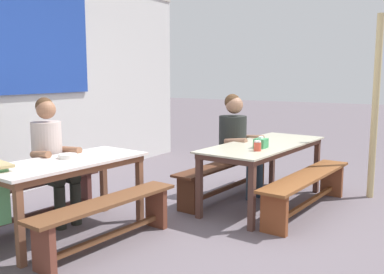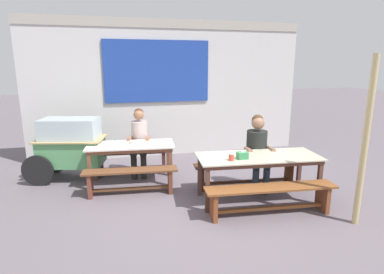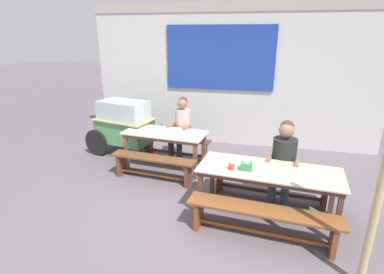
{
  "view_description": "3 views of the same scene",
  "coord_description": "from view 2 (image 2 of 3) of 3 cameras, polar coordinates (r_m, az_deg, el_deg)",
  "views": [
    {
      "loc": [
        -3.81,
        -1.91,
        1.52
      ],
      "look_at": [
        0.07,
        0.41,
        0.86
      ],
      "focal_mm": 40.06,
      "sensor_mm": 36.0,
      "label": 1
    },
    {
      "loc": [
        -1.32,
        -4.35,
        2.12
      ],
      "look_at": [
        -0.07,
        0.48,
        0.94
      ],
      "focal_mm": 29.24,
      "sensor_mm": 36.0,
      "label": 2
    },
    {
      "loc": [
        0.68,
        -3.96,
        2.47
      ],
      "look_at": [
        -0.34,
        0.37,
        0.93
      ],
      "focal_mm": 28.34,
      "sensor_mm": 36.0,
      "label": 3
    }
  ],
  "objects": [
    {
      "name": "wooden_support_post",
      "position": [
        4.58,
        29.03,
        -1.05
      ],
      "size": [
        0.08,
        0.08,
        2.24
      ],
      "primitive_type": "cylinder",
      "color": "tan",
      "rests_on": "ground_plane"
    },
    {
      "name": "ground_plane",
      "position": [
        5.02,
        2.21,
        -11.75
      ],
      "size": [
        40.0,
        40.0,
        0.0
      ],
      "primitive_type": "plane",
      "color": "#655A62"
    },
    {
      "name": "person_right_near_table",
      "position": [
        5.44,
        11.86,
        -1.85
      ],
      "size": [
        0.5,
        0.58,
        1.28
      ],
      "color": "#2A3A46",
      "rests_on": "ground_plane"
    },
    {
      "name": "bench_near_back",
      "position": [
        5.56,
        9.87,
        -6.09
      ],
      "size": [
        1.85,
        0.46,
        0.43
      ],
      "color": "#4B2818",
      "rests_on": "ground_plane"
    },
    {
      "name": "bench_near_front",
      "position": [
        4.64,
        14.13,
        -10.23
      ],
      "size": [
        1.91,
        0.5,
        0.43
      ],
      "color": "brown",
      "rests_on": "ground_plane"
    },
    {
      "name": "tissue_box",
      "position": [
        4.75,
        9.18,
        -3.31
      ],
      "size": [
        0.15,
        0.12,
        0.13
      ],
      "color": "#3A8E54",
      "rests_on": "dining_table_near"
    },
    {
      "name": "condiment_jar",
      "position": [
        4.65,
        7.19,
        -3.63
      ],
      "size": [
        0.08,
        0.08,
        0.11
      ],
      "color": "#D24735",
      "rests_on": "dining_table_near"
    },
    {
      "name": "bench_far_front",
      "position": [
        5.27,
        -11.13,
        -7.26
      ],
      "size": [
        1.55,
        0.43,
        0.43
      ],
      "color": "brown",
      "rests_on": "ground_plane"
    },
    {
      "name": "dining_table_near",
      "position": [
        4.98,
        11.99,
        -4.14
      ],
      "size": [
        1.96,
        0.93,
        0.73
      ],
      "color": "#B9B59B",
      "rests_on": "ground_plane"
    },
    {
      "name": "dining_table_far",
      "position": [
        5.67,
        -11.09,
        -2.06
      ],
      "size": [
        1.58,
        0.82,
        0.73
      ],
      "color": "silver",
      "rests_on": "ground_plane"
    },
    {
      "name": "backdrop_wall",
      "position": [
        7.31,
        -4.17,
        9.22
      ],
      "size": [
        6.32,
        0.23,
        3.08
      ],
      "color": "silver",
      "rests_on": "ground_plane"
    },
    {
      "name": "bench_far_back",
      "position": [
        6.29,
        -10.76,
        -4.07
      ],
      "size": [
        1.47,
        0.39,
        0.43
      ],
      "color": "brown",
      "rests_on": "ground_plane"
    },
    {
      "name": "food_cart",
      "position": [
        6.19,
        -21.37,
        -1.21
      ],
      "size": [
        1.65,
        1.02,
        1.15
      ],
      "color": "#569C61",
      "rests_on": "ground_plane"
    },
    {
      "name": "person_center_facing",
      "position": [
        6.1,
        -9.59,
        -0.25
      ],
      "size": [
        0.46,
        0.57,
        1.29
      ],
      "color": "#272923",
      "rests_on": "ground_plane"
    },
    {
      "name": "soup_bowl",
      "position": [
        5.72,
        -10.45,
        -0.88
      ],
      "size": [
        0.18,
        0.18,
        0.04
      ],
      "primitive_type": "cylinder",
      "color": "silver",
      "rests_on": "dining_table_far"
    }
  ]
}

